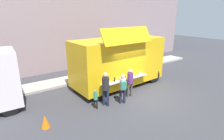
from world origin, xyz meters
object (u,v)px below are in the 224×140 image
food_truck_main (119,61)px  customer_front_ordering (130,80)px  trash_bin (139,62)px  child_near_queue (96,97)px  traffic_cone_orange (45,121)px  customer_rear_waiting (106,86)px  customer_mid_with_backpack (123,86)px

food_truck_main → customer_front_ordering: (-0.52, -1.73, -0.69)m
trash_bin → customer_front_ordering: customer_front_ordering is taller
food_truck_main → customer_front_ordering: bearing=-108.8°
child_near_queue → trash_bin: bearing=-2.2°
food_truck_main → traffic_cone_orange: 5.85m
customer_rear_waiting → child_near_queue: 0.75m
traffic_cone_orange → customer_rear_waiting: size_ratio=0.31×
traffic_cone_orange → customer_front_ordering: bearing=2.6°
food_truck_main → child_near_queue: bearing=-149.5°
customer_rear_waiting → child_near_queue: customer_rear_waiting is taller
customer_mid_with_backpack → customer_rear_waiting: 0.90m
customer_front_ordering → customer_rear_waiting: bearing=104.1°
customer_front_ordering → customer_mid_with_backpack: customer_front_ordering is taller
food_truck_main → customer_rear_waiting: bearing=-142.7°
traffic_cone_orange → child_near_queue: (2.51, 0.15, 0.33)m
child_near_queue → traffic_cone_orange: bearing=150.5°
food_truck_main → trash_bin: size_ratio=6.78×
customer_front_ordering → customer_rear_waiting: customer_rear_waiting is taller
traffic_cone_orange → child_near_queue: bearing=3.4°
trash_bin → customer_mid_with_backpack: 7.14m
trash_bin → customer_mid_with_backpack: bearing=-140.9°
customer_mid_with_backpack → customer_front_ordering: bearing=-35.7°
customer_front_ordering → child_near_queue: size_ratio=1.64×
traffic_cone_orange → child_near_queue: child_near_queue is taller
customer_front_ordering → traffic_cone_orange: bearing=103.2°
trash_bin → customer_mid_with_backpack: customer_mid_with_backpack is taller
food_truck_main → traffic_cone_orange: bearing=-162.0°
traffic_cone_orange → trash_bin: trash_bin is taller
traffic_cone_orange → customer_rear_waiting: (3.10, 0.12, 0.80)m
traffic_cone_orange → customer_front_ordering: 4.87m
traffic_cone_orange → child_near_queue: size_ratio=0.55×
traffic_cone_orange → trash_bin: bearing=24.3°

